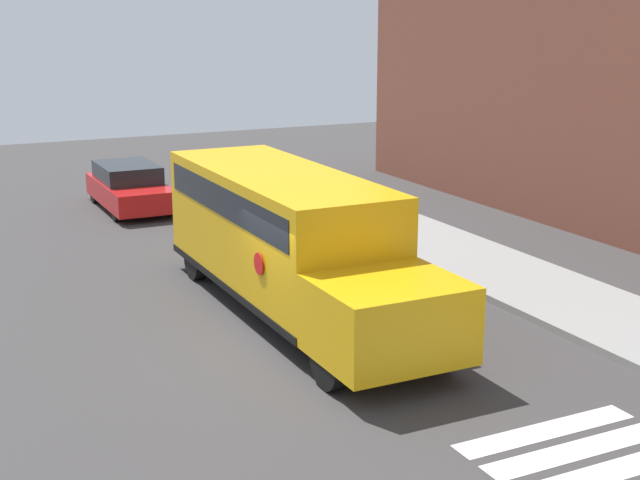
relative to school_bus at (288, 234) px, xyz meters
The scene contains 4 objects.
ground_plane 2.64m from the school_bus, 22.96° to the right, with size 60.00×60.00×0.00m, color #3A3838.
sidewalk_strip 6.22m from the school_bus, 71.88° to the left, with size 44.00×3.00×0.15m.
school_bus is the anchor object (origin of this frame).
parked_car 11.53m from the school_bus, behind, with size 4.59×1.90×1.46m.
Camera 1 is at (14.96, -6.69, 6.34)m, focal length 50.00 mm.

